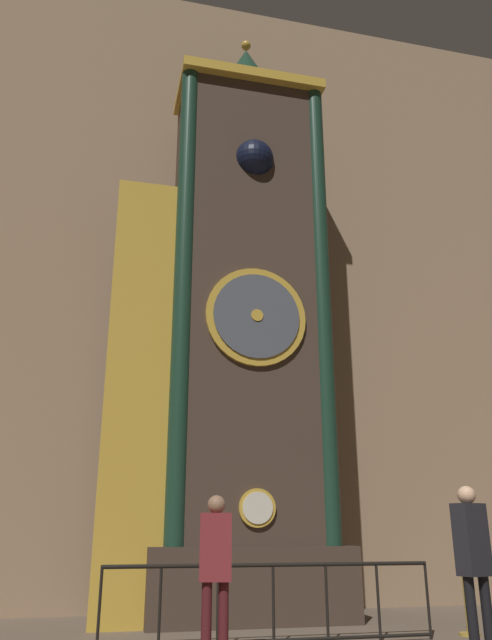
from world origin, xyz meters
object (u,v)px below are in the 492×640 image
object	(u,v)px
stanchion_post	(467,610)
visitor_far	(473,554)
clock_tower	(228,328)
visitor_near	(216,561)

from	to	relation	value
stanchion_post	visitor_far	bearing A→B (deg)	-118.04
clock_tower	visitor_near	size ratio (longest dim) A/B	6.57
clock_tower	visitor_far	size ratio (longest dim) A/B	6.19
stanchion_post	clock_tower	bearing A→B (deg)	145.37
visitor_far	stanchion_post	size ratio (longest dim) A/B	1.85
stanchion_post	visitor_near	bearing A→B (deg)	-161.95
visitor_far	stanchion_post	xyz separation A→B (m)	(0.96, 1.79, -0.77)
clock_tower	stanchion_post	size ratio (longest dim) A/B	11.45
visitor_far	visitor_near	bearing A→B (deg)	150.53
clock_tower	visitor_far	bearing A→B (deg)	-62.91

